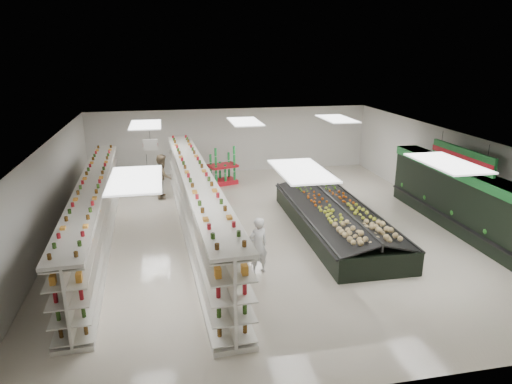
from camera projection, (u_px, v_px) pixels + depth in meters
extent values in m
plane|color=beige|center=(266.00, 229.00, 15.97)|extent=(16.00, 16.00, 0.00)
cube|color=white|center=(266.00, 139.00, 15.01)|extent=(14.00, 16.00, 0.02)
cube|color=silver|center=(231.00, 141.00, 22.96)|extent=(14.00, 0.02, 3.20)
cube|color=silver|center=(365.00, 314.00, 8.01)|extent=(14.00, 0.02, 3.20)
cube|color=silver|center=(47.00, 198.00, 14.17)|extent=(0.02, 16.00, 3.20)
cube|color=silver|center=(451.00, 175.00, 16.81)|extent=(0.02, 16.00, 3.20)
cube|color=black|center=(464.00, 201.00, 15.47)|extent=(0.80, 8.00, 2.20)
cube|color=#1E7230|center=(467.00, 174.00, 15.18)|extent=(0.85, 8.00, 0.30)
cube|color=black|center=(455.00, 217.00, 15.59)|extent=(0.55, 7.80, 0.15)
cube|color=silver|center=(461.00, 194.00, 15.37)|extent=(0.45, 7.70, 0.03)
cube|color=silver|center=(462.00, 186.00, 15.28)|extent=(0.45, 7.70, 0.03)
cube|color=white|center=(148.00, 174.00, 12.56)|extent=(0.50, 0.06, 0.40)
cube|color=red|center=(148.00, 174.00, 12.56)|extent=(0.52, 0.02, 0.12)
cylinder|color=black|center=(147.00, 163.00, 12.47)|extent=(0.01, 0.01, 0.50)
cube|color=white|center=(150.00, 145.00, 16.29)|extent=(0.50, 0.06, 0.40)
cube|color=red|center=(150.00, 145.00, 16.29)|extent=(0.52, 0.02, 0.12)
cylinder|color=black|center=(150.00, 137.00, 16.20)|extent=(0.01, 0.01, 0.50)
cube|color=#1E7230|center=(462.00, 157.00, 14.95)|extent=(0.10, 3.20, 0.60)
cube|color=red|center=(460.00, 157.00, 14.94)|extent=(0.03, 3.20, 0.18)
cylinder|color=black|center=(488.00, 153.00, 13.71)|extent=(0.01, 0.01, 0.50)
cylinder|color=black|center=(442.00, 138.00, 15.95)|extent=(0.01, 0.01, 0.50)
cube|color=white|center=(98.00, 241.00, 14.82)|extent=(1.27, 11.66, 0.12)
cube|color=white|center=(95.00, 215.00, 14.55)|extent=(0.46, 11.64, 1.94)
cube|color=white|center=(91.00, 185.00, 14.24)|extent=(1.27, 11.66, 0.08)
cube|color=silver|center=(90.00, 239.00, 14.74)|extent=(0.82, 11.55, 0.03)
cube|color=silver|center=(89.00, 226.00, 14.61)|extent=(0.82, 11.55, 0.03)
cube|color=silver|center=(87.00, 214.00, 14.48)|extent=(0.82, 11.55, 0.03)
cube|color=silver|center=(86.00, 201.00, 14.35)|extent=(0.82, 11.55, 0.03)
cube|color=silver|center=(84.00, 188.00, 14.22)|extent=(0.82, 11.55, 0.03)
cube|color=silver|center=(105.00, 237.00, 14.84)|extent=(0.82, 11.55, 0.03)
cube|color=silver|center=(103.00, 225.00, 14.71)|extent=(0.82, 11.55, 0.03)
cube|color=silver|center=(102.00, 213.00, 14.58)|extent=(0.82, 11.55, 0.03)
cube|color=silver|center=(101.00, 200.00, 14.45)|extent=(0.82, 11.55, 0.03)
cube|color=silver|center=(99.00, 188.00, 14.32)|extent=(0.82, 11.55, 0.03)
cube|color=white|center=(198.00, 234.00, 15.35)|extent=(1.54, 12.89, 0.13)
cube|color=white|center=(197.00, 206.00, 15.05)|extent=(0.64, 12.85, 2.14)
cube|color=white|center=(196.00, 174.00, 14.71)|extent=(1.54, 12.89, 0.09)
cube|color=silver|center=(191.00, 231.00, 15.26)|extent=(1.04, 12.76, 0.03)
cube|color=silver|center=(190.00, 218.00, 15.12)|extent=(1.04, 12.76, 0.03)
cube|color=silver|center=(189.00, 205.00, 14.98)|extent=(1.04, 12.76, 0.03)
cube|color=silver|center=(189.00, 191.00, 14.83)|extent=(1.04, 12.76, 0.03)
cube|color=silver|center=(188.00, 178.00, 14.69)|extent=(1.04, 12.76, 0.03)
cube|color=silver|center=(205.00, 230.00, 15.37)|extent=(1.04, 12.76, 0.03)
cube|color=silver|center=(205.00, 217.00, 15.23)|extent=(1.04, 12.76, 0.03)
cube|color=silver|center=(204.00, 204.00, 15.09)|extent=(1.04, 12.76, 0.03)
cube|color=silver|center=(204.00, 190.00, 14.95)|extent=(1.04, 12.76, 0.03)
cube|color=silver|center=(203.00, 177.00, 14.81)|extent=(1.04, 12.76, 0.03)
cube|color=black|center=(335.00, 221.00, 15.69)|extent=(2.53, 7.20, 0.72)
cube|color=#262626|center=(302.00, 213.00, 15.37)|extent=(0.13, 7.17, 0.06)
cube|color=#262626|center=(368.00, 209.00, 15.79)|extent=(0.13, 7.17, 0.06)
cube|color=black|center=(318.00, 209.00, 15.43)|extent=(1.39, 7.08, 0.37)
cube|color=black|center=(354.00, 207.00, 15.66)|extent=(1.39, 7.08, 0.37)
cube|color=#262626|center=(336.00, 205.00, 15.52)|extent=(0.12, 7.07, 0.26)
cube|color=red|center=(223.00, 182.00, 21.26)|extent=(1.41, 1.14, 0.20)
cube|color=#AE1720|center=(223.00, 166.00, 21.02)|extent=(1.47, 1.20, 0.10)
imported|color=white|center=(258.00, 246.00, 12.63)|extent=(0.70, 0.58, 1.66)
imported|color=tan|center=(163.00, 176.00, 19.15)|extent=(0.59, 0.92, 1.85)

